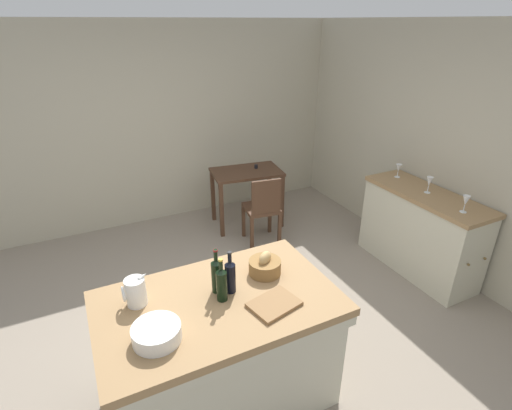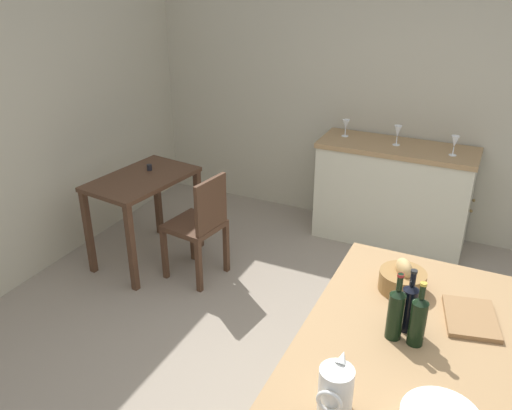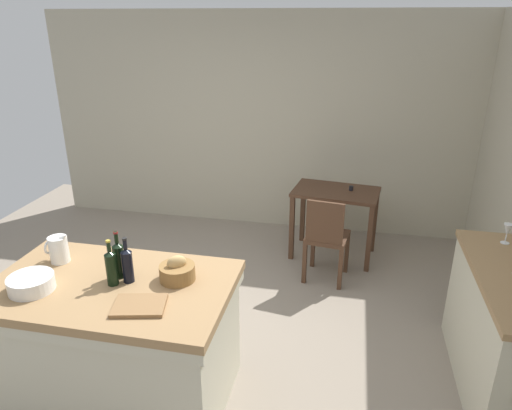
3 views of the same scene
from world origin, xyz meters
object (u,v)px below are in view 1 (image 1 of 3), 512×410
object	(u,v)px
wash_bowl	(157,333)
wine_bottle_amber	(217,275)
pitcher	(135,292)
wine_glass_middle	(399,168)
bread_basket	(265,266)
wine_glass_far_left	(466,201)
cutting_board	(274,304)
wine_bottle_green	(222,283)
island_table	(221,347)
side_cabinet	(420,232)
wooden_chair	(263,208)
wine_glass_left	(429,182)
writing_desk	(247,180)
wine_bottle_dark	(230,276)

from	to	relation	value
wash_bowl	wine_bottle_amber	distance (m)	0.55
pitcher	wine_glass_middle	bearing A→B (deg)	16.17
bread_basket	wine_glass_far_left	xyz separation A→B (m)	(2.12, 0.02, 0.07)
cutting_board	wine_bottle_green	world-z (taller)	wine_bottle_green
island_table	pitcher	size ratio (longest dim) A/B	6.82
side_cabinet	cutting_board	bearing A→B (deg)	-160.31
pitcher	cutting_board	bearing A→B (deg)	-27.43
wooden_chair	wine_glass_left	size ratio (longest dim) A/B	5.15
wine_bottle_green	wine_glass_left	xyz separation A→B (m)	(2.57, 0.63, 0.01)
wash_bowl	side_cabinet	bearing A→B (deg)	14.44
wine_glass_left	wine_glass_middle	size ratio (longest dim) A/B	1.13
wooden_chair	bread_basket	distance (m)	1.99
pitcher	wine_glass_far_left	bearing A→B (deg)	-0.95
writing_desk	wooden_chair	world-z (taller)	wooden_chair
side_cabinet	bread_basket	distance (m)	2.29
side_cabinet	cutting_board	size ratio (longest dim) A/B	4.54
writing_desk	wine_glass_left	bearing A→B (deg)	-55.15
writing_desk	wine_bottle_dark	world-z (taller)	wine_bottle_dark
wash_bowl	cutting_board	xyz separation A→B (m)	(0.74, -0.04, -0.04)
wine_bottle_amber	wine_glass_far_left	xyz separation A→B (m)	(2.51, 0.06, 0.00)
wine_bottle_green	wine_glass_middle	size ratio (longest dim) A/B	2.01
side_cabinet	wine_bottle_amber	world-z (taller)	wine_bottle_amber
wine_bottle_dark	wine_bottle_amber	world-z (taller)	wine_bottle_amber
wine_glass_left	wine_bottle_green	bearing A→B (deg)	-166.20
wine_bottle_amber	side_cabinet	bearing A→B (deg)	11.42
writing_desk	wine_glass_middle	bearing A→B (deg)	-45.53
wine_bottle_amber	cutting_board	bearing A→B (deg)	-47.87
wine_glass_middle	bread_basket	bearing A→B (deg)	-156.47
writing_desk	wine_bottle_dark	size ratio (longest dim) A/B	3.10
island_table	wine_bottle_amber	size ratio (longest dim) A/B	4.79
wooden_chair	bread_basket	xyz separation A→B (m)	(-0.87, -1.73, 0.48)
bread_basket	wine_glass_middle	xyz separation A→B (m)	(2.23, 0.97, 0.06)
wash_bowl	pitcher	bearing A→B (deg)	96.63
wine_bottle_amber	bread_basket	bearing A→B (deg)	6.09
island_table	wine_glass_far_left	size ratio (longest dim) A/B	9.31
wash_bowl	wine_bottle_green	bearing A→B (deg)	19.68
cutting_board	bread_basket	bearing A→B (deg)	72.21
wine_glass_middle	wooden_chair	bearing A→B (deg)	150.93
island_table	wooden_chair	distance (m)	2.26
wine_bottle_dark	bread_basket	bearing A→B (deg)	15.34
wooden_chair	wash_bowl	size ratio (longest dim) A/B	3.21
wooden_chair	wine_bottle_amber	bearing A→B (deg)	-125.41
pitcher	wine_glass_middle	world-z (taller)	pitcher
island_table	cutting_board	bearing A→B (deg)	-35.06
wine_bottle_green	wine_glass_left	size ratio (longest dim) A/B	1.78
cutting_board	wine_glass_far_left	xyz separation A→B (m)	(2.23, 0.36, 0.12)
wash_bowl	wine_glass_far_left	world-z (taller)	wine_glass_far_left
island_table	side_cabinet	xyz separation A→B (m)	(2.59, 0.61, -0.02)
side_cabinet	wine_bottle_amber	distance (m)	2.68
island_table	wash_bowl	xyz separation A→B (m)	(-0.44, -0.17, 0.47)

